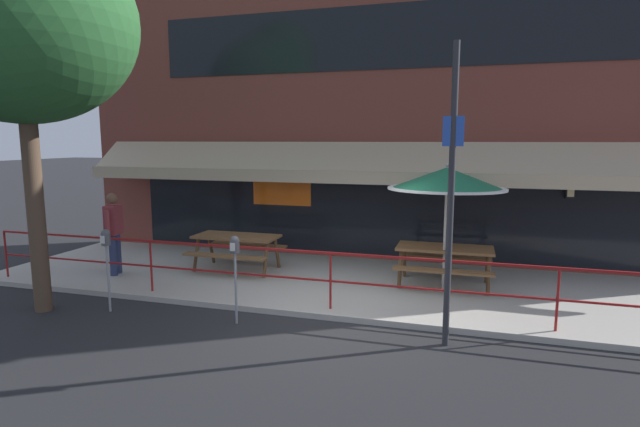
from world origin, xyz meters
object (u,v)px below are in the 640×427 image
object	(u,v)px
street_tree_curbside	(20,8)
parking_meter_far	(235,253)
pedestrian_walking	(114,229)
picnic_table_left	(237,243)
parking_meter_near	(106,245)
picnic_table_centre	(444,255)
street_sign_pole	(451,195)
patio_umbrella_centre	(447,179)

from	to	relation	value
street_tree_curbside	parking_meter_far	bearing A→B (deg)	7.50
parking_meter_far	pedestrian_walking	bearing A→B (deg)	155.41
pedestrian_walking	street_tree_curbside	size ratio (longest dim) A/B	0.25
picnic_table_left	parking_meter_near	xyz separation A→B (m)	(-1.04, -2.75, 0.44)
picnic_table_left	picnic_table_centre	world-z (taller)	same
picnic_table_left	pedestrian_walking	distance (m)	2.53
picnic_table_left	pedestrian_walking	bearing A→B (deg)	-155.82
picnic_table_centre	pedestrian_walking	distance (m)	6.73
street_tree_curbside	street_sign_pole	bearing A→B (deg)	4.53
street_sign_pole	street_tree_curbside	bearing A→B (deg)	-175.47
parking_meter_near	street_tree_curbside	size ratio (longest dim) A/B	0.21
parking_meter_far	street_sign_pole	distance (m)	3.38
pedestrian_walking	parking_meter_far	size ratio (longest dim) A/B	1.20
parking_meter_near	street_sign_pole	xyz separation A→B (m)	(5.54, 0.18, 1.00)
picnic_table_centre	parking_meter_near	distance (m)	6.10
patio_umbrella_centre	street_sign_pole	bearing A→B (deg)	-86.28
patio_umbrella_centre	street_tree_curbside	xyz separation A→B (m)	(-6.41, -2.92, 2.75)
picnic_table_left	street_tree_curbside	bearing A→B (deg)	-123.78
patio_umbrella_centre	pedestrian_walking	bearing A→B (deg)	-172.72
pedestrian_walking	parking_meter_near	world-z (taller)	pedestrian_walking
pedestrian_walking	street_tree_curbside	bearing A→B (deg)	-84.07
picnic_table_centre	street_sign_pole	size ratio (longest dim) A/B	0.43
street_sign_pole	street_tree_curbside	xyz separation A→B (m)	(-6.57, -0.52, 2.78)
pedestrian_walking	parking_meter_far	bearing A→B (deg)	-24.59
picnic_table_centre	pedestrian_walking	xyz separation A→B (m)	(-6.63, -1.10, 0.35)
patio_umbrella_centre	parking_meter_near	xyz separation A→B (m)	(-5.39, -2.57, -1.03)
picnic_table_left	patio_umbrella_centre	xyz separation A→B (m)	(4.34, -0.18, 1.47)
pedestrian_walking	street_tree_curbside	xyz separation A→B (m)	(0.22, -2.07, 3.87)
street_sign_pole	patio_umbrella_centre	bearing A→B (deg)	93.72
picnic_table_centre	patio_umbrella_centre	bearing A→B (deg)	-90.00
parking_meter_near	parking_meter_far	distance (m)	2.32
picnic_table_centre	parking_meter_near	size ratio (longest dim) A/B	1.27
picnic_table_centre	parking_meter_near	bearing A→B (deg)	-152.34
parking_meter_near	street_sign_pole	size ratio (longest dim) A/B	0.34
picnic_table_left	street_tree_curbside	distance (m)	5.63
picnic_table_centre	patio_umbrella_centre	distance (m)	1.50
picnic_table_centre	street_sign_pole	bearing A→B (deg)	-86.63
street_sign_pole	picnic_table_centre	bearing A→B (deg)	93.37
picnic_table_centre	parking_meter_far	bearing A→B (deg)	-138.36
picnic_table_left	street_tree_curbside	xyz separation A→B (m)	(-2.07, -3.10, 4.22)
parking_meter_near	street_sign_pole	distance (m)	5.63
patio_umbrella_centre	picnic_table_centre	bearing A→B (deg)	90.00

